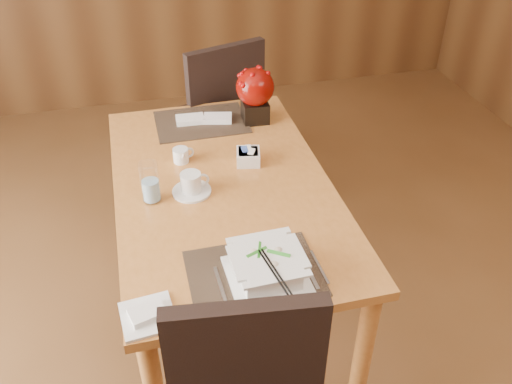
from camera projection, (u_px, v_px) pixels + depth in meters
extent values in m
cube|color=#C87C37|center=(223.00, 188.00, 2.30)|extent=(0.90, 1.50, 0.04)
cylinder|color=#C87C37|center=(132.00, 182.00, 2.98)|extent=(0.07, 0.07, 0.71)
cylinder|color=#C87C37|center=(363.00, 356.00, 2.06)|extent=(0.07, 0.07, 0.71)
cylinder|color=#C87C37|center=(268.00, 163.00, 3.14)|extent=(0.07, 0.07, 0.71)
cube|color=black|center=(254.00, 273.00, 1.85)|extent=(0.45, 0.33, 0.01)
cube|color=black|center=(201.00, 122.00, 2.72)|extent=(0.45, 0.33, 0.01)
cube|color=white|center=(267.00, 278.00, 1.83)|extent=(0.27, 0.27, 0.01)
cube|color=white|center=(267.00, 267.00, 1.80)|extent=(0.19, 0.19, 0.09)
cylinder|color=tan|center=(267.00, 266.00, 1.80)|extent=(0.17, 0.17, 0.07)
cylinder|color=white|center=(192.00, 191.00, 2.24)|extent=(0.16, 0.16, 0.01)
cylinder|color=white|center=(191.00, 182.00, 2.21)|extent=(0.09, 0.09, 0.08)
cylinder|color=black|center=(190.00, 175.00, 2.19)|extent=(0.08, 0.08, 0.01)
cylinder|color=white|center=(150.00, 182.00, 2.14)|extent=(0.08, 0.08, 0.18)
cube|color=white|center=(248.00, 157.00, 2.40)|extent=(0.12, 0.12, 0.06)
cube|color=black|center=(255.00, 111.00, 2.70)|extent=(0.13, 0.13, 0.10)
sphere|color=#8D0C05|center=(255.00, 87.00, 2.63)|extent=(0.19, 0.19, 0.19)
cube|color=white|center=(148.00, 316.00, 1.70)|extent=(0.18, 0.18, 0.01)
cube|color=black|center=(246.00, 368.00, 1.54)|extent=(0.45, 0.11, 0.51)
cube|color=black|center=(211.00, 123.00, 3.28)|extent=(0.60, 0.60, 0.06)
cube|color=black|center=(227.00, 92.00, 2.95)|extent=(0.45, 0.19, 0.52)
cylinder|color=black|center=(225.00, 136.00, 3.65)|extent=(0.04, 0.04, 0.45)
cylinder|color=black|center=(256.00, 164.00, 3.37)|extent=(0.04, 0.04, 0.45)
cylinder|color=black|center=(171.00, 152.00, 3.48)|extent=(0.04, 0.04, 0.45)
cylinder|color=black|center=(199.00, 183.00, 3.21)|extent=(0.04, 0.04, 0.45)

